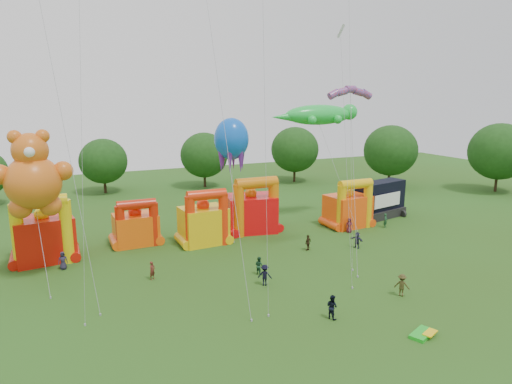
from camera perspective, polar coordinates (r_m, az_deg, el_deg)
name	(u,v)px	position (r m, az deg, el deg)	size (l,w,h in m)	color
ground	(371,373)	(29.30, 14.17, -21.05)	(160.00, 160.00, 0.00)	#2D4914
tree_ring	(352,271)	(26.22, 11.91, -9.62)	(125.98, 128.11, 12.07)	#352314
bouncy_castle_0	(44,236)	(48.72, -25.03, -4.96)	(5.85, 4.94, 6.78)	red
bouncy_castle_1	(136,226)	(50.90, -14.77, -4.19)	(4.61, 3.74, 5.18)	#FF5B0D
bouncy_castle_2	(204,222)	(49.72, -6.51, -3.80)	(4.98, 4.11, 6.20)	#EBB80C
bouncy_castle_3	(252,210)	(53.81, -0.52, -2.31)	(6.37, 5.48, 6.72)	red
bouncy_castle_4	(349,208)	(57.07, 11.53, -1.97)	(5.28, 4.41, 6.06)	#FF4D0D
stage_trailer	(380,200)	(62.35, 15.28, -0.96)	(7.82, 4.35, 4.85)	black
teddy_bear_kite	(34,188)	(42.39, -25.98, 0.46)	(6.44, 6.98, 13.17)	orange
gecko_kite	(329,146)	(56.84, 9.06, 5.70)	(12.22, 10.54, 14.85)	green
octopus_kite	(232,158)	(50.91, -3.04, 4.25)	(3.88, 4.91, 13.52)	blue
parafoil_kites	(191,151)	(36.95, -8.11, 5.08)	(30.98, 13.67, 26.07)	red
diamond_kites	(269,105)	(36.96, 1.61, 10.81)	(25.87, 11.48, 35.01)	red
folded_kite_bundle	(423,334)	(33.93, 20.15, -16.30)	(2.23, 1.70, 0.31)	green
spectator_0	(63,261)	(46.21, -22.99, -7.90)	(0.84, 0.54, 1.71)	#252137
spectator_1	(152,270)	(41.42, -12.84, -9.55)	(0.60, 0.39, 1.65)	#5A2219
spectator_2	(259,265)	(41.54, 0.37, -9.17)	(0.80, 0.62, 1.65)	#1A4127
spectator_3	(265,275)	(39.20, 1.10, -10.34)	(1.19, 0.68, 1.84)	black
spectator_4	(308,243)	(47.98, 6.53, -6.30)	(0.97, 0.41, 1.66)	#362815
spectator_5	(357,240)	(49.56, 12.51, -5.88)	(1.60, 0.51, 1.73)	#262640
spectator_6	(349,225)	(54.75, 11.58, -4.11)	(0.86, 0.56, 1.76)	#541825
spectator_7	(386,220)	(57.95, 15.88, -3.44)	(0.64, 0.42, 1.76)	#1C482A
spectator_8	(332,307)	(34.28, 9.48, -13.96)	(0.87, 0.68, 1.80)	black
spectator_9	(402,285)	(39.05, 17.77, -11.02)	(1.20, 0.69, 1.85)	#3C3618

